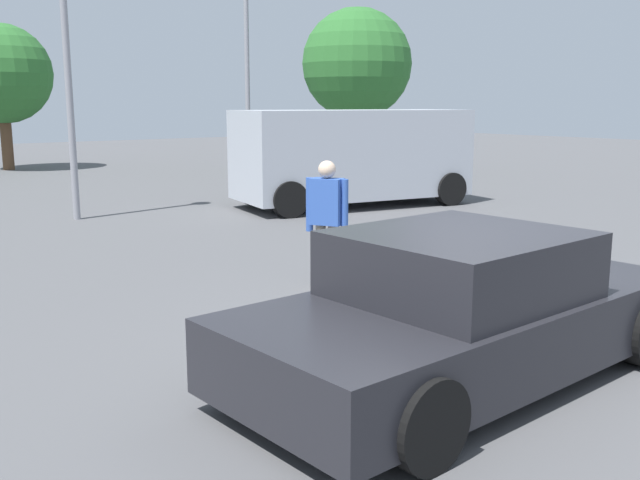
# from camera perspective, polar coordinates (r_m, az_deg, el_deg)

# --- Properties ---
(ground_plane) EXTENTS (80.00, 80.00, 0.00)m
(ground_plane) POSITION_cam_1_polar(r_m,az_deg,el_deg) (6.85, 11.76, -9.21)
(ground_plane) COLOR #515154
(sedan_foreground) EXTENTS (4.41, 2.09, 1.28)m
(sedan_foreground) POSITION_cam_1_polar(r_m,az_deg,el_deg) (6.20, 11.30, -5.59)
(sedan_foreground) COLOR #232328
(sedan_foreground) RESTS_ON ground_plane
(van_white) EXTENTS (5.57, 3.10, 2.17)m
(van_white) POSITION_cam_1_polar(r_m,az_deg,el_deg) (16.44, 2.62, 6.82)
(van_white) COLOR #B2B7C1
(van_white) RESTS_ON ground_plane
(pedestrian) EXTENTS (0.40, 0.51, 1.62)m
(pedestrian) POSITION_cam_1_polar(r_m,az_deg,el_deg) (9.01, 0.55, 2.15)
(pedestrian) COLOR gray
(pedestrian) RESTS_ON ground_plane
(light_post_far) EXTENTS (0.44, 0.44, 6.42)m
(light_post_far) POSITION_cam_1_polar(r_m,az_deg,el_deg) (21.67, -5.87, 16.15)
(light_post_far) COLOR gray
(light_post_far) RESTS_ON ground_plane
(tree_back_center) EXTENTS (3.42, 3.42, 5.04)m
(tree_back_center) POSITION_cam_1_polar(r_m,az_deg,el_deg) (27.69, -24.00, 11.96)
(tree_back_center) COLOR brown
(tree_back_center) RESTS_ON ground_plane
(tree_back_right) EXTENTS (3.71, 3.71, 5.48)m
(tree_back_right) POSITION_cam_1_polar(r_m,az_deg,el_deg) (24.93, 2.94, 13.79)
(tree_back_right) COLOR brown
(tree_back_right) RESTS_ON ground_plane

